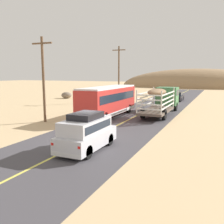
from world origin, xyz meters
name	(u,v)px	position (x,y,z in m)	size (l,w,h in m)	color
ground_plane	(84,142)	(0.00, 0.00, 0.00)	(240.00, 240.00, 0.00)	tan
road_surface	(84,142)	(0.00, 0.00, 0.01)	(8.00, 120.00, 0.02)	#423F44
road_centre_line	(84,142)	(0.00, 0.00, 0.02)	(0.16, 117.60, 0.00)	#D8CC4C
suv_near	(86,132)	(1.05, -1.46, 1.15)	(1.90, 4.62, 2.29)	silver
livestock_truck	(163,98)	(2.18, 14.70, 1.79)	(2.53, 9.70, 3.02)	#3F7F4C
bus	(108,100)	(-2.69, 9.88, 1.75)	(2.54, 10.00, 3.21)	red
car_far	(177,97)	(1.51, 28.86, 0.69)	(1.80, 4.40, 1.46)	black
power_pole_near	(43,77)	(-7.01, 4.70, 4.26)	(2.20, 0.24, 7.95)	brown
power_pole_mid	(119,73)	(-7.01, 23.39, 4.75)	(2.20, 0.24, 8.91)	brown
boulder_mid_field	(67,95)	(-18.14, 24.75, 0.59)	(1.99, 1.69, 1.17)	#756656
distant_hill	(196,87)	(0.54, 73.85, 0.00)	(52.07, 21.11, 12.46)	#957553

